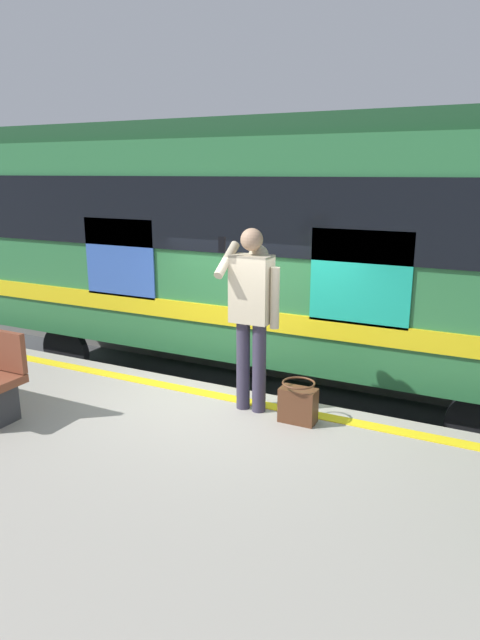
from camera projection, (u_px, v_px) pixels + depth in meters
name	position (u px, v px, depth m)	size (l,w,h in m)	color
ground_plane	(236.00, 459.00, 6.60)	(24.16, 24.16, 0.00)	#3D3D3F
platform	(117.00, 528.00, 4.60)	(15.92, 4.35, 0.91)	#9E998E
safety_line	(224.00, 397.00, 6.11)	(15.60, 0.16, 0.01)	yellow
track_rail_near	(279.00, 411.00, 7.74)	(20.69, 0.08, 0.16)	slate
track_rail_far	(314.00, 378.00, 8.98)	(20.69, 0.08, 0.16)	slate
train_carriage	(274.00, 236.00, 7.93)	(9.31, 2.88, 3.77)	#2D723F
passenger	(252.00, 305.00, 5.52)	(0.57, 0.55, 1.87)	#383347
handbag	(298.00, 404.00, 5.46)	(0.36, 0.33, 0.42)	#59331E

